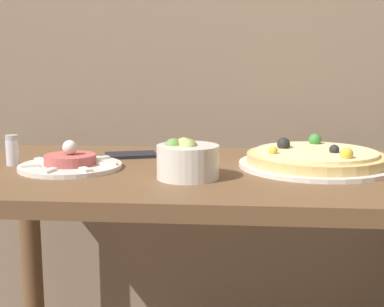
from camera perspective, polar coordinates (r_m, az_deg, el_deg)
The scene contains 6 objects.
dining_table at distance 1.25m, azimuth 2.49°, elevation -7.08°, with size 1.22×0.61×0.74m.
pizza_plate at distance 1.28m, azimuth 13.04°, elevation -0.58°, with size 0.36×0.36×0.06m.
tartare_plate at distance 1.26m, azimuth -12.85°, elevation -1.01°, with size 0.24×0.24×0.07m.
small_bowl at distance 1.12m, azimuth -0.51°, elevation -0.61°, with size 0.13×0.13×0.09m.
napkin at distance 1.39m, azimuth -6.52°, elevation -0.15°, with size 0.15×0.11×0.01m.
salt_shaker at distance 1.33m, azimuth -18.62°, elevation 0.33°, with size 0.03×0.03×0.07m.
Camera 1 is at (0.05, -0.89, 0.98)m, focal length 50.00 mm.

